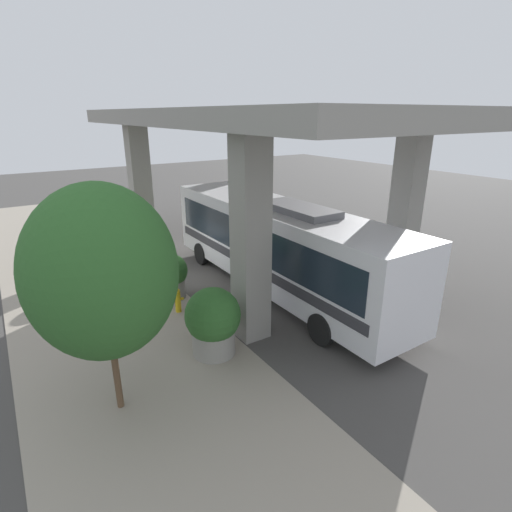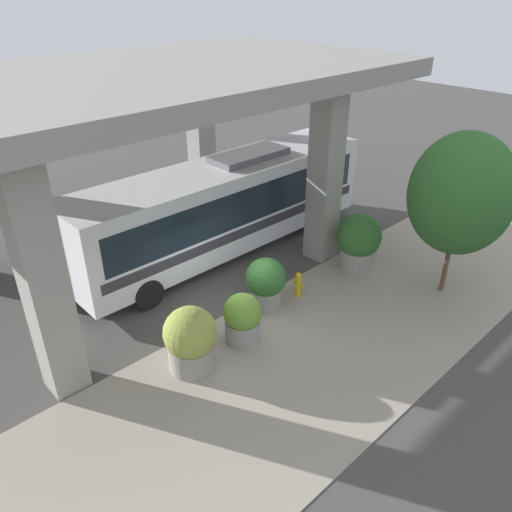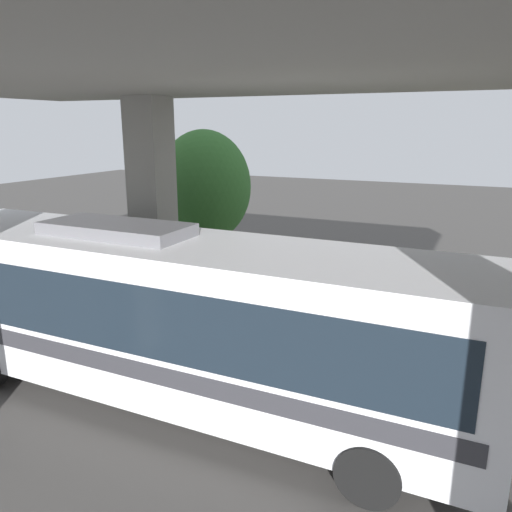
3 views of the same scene
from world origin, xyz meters
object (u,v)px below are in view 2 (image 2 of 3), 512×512
object	(u,v)px
fire_hydrant	(298,284)
planter_front	(358,241)
planter_extra	(242,318)
bus	(225,203)
planter_middle	(190,339)
planter_back	(266,283)
street_tree_near	(461,194)

from	to	relation	value
fire_hydrant	planter_front	bearing A→B (deg)	-92.59
planter_front	planter_extra	distance (m)	5.79
bus	planter_middle	distance (m)	6.67
planter_front	planter_back	xyz separation A→B (m)	(0.40, 4.17, -0.13)
bus	fire_hydrant	bearing A→B (deg)	174.90
planter_extra	fire_hydrant	bearing A→B (deg)	-81.16
planter_middle	fire_hydrant	bearing A→B (deg)	-85.52
planter_front	planter_middle	size ratio (longest dim) A/B	1.10
bus	planter_front	xyz separation A→B (m)	(-4.15, -2.60, -0.92)
planter_middle	planter_extra	xyz separation A→B (m)	(-0.08, -1.74, -0.16)
planter_back	planter_extra	xyz separation A→B (m)	(-0.71, 1.61, -0.15)
planter_front	street_tree_near	distance (m)	3.87
bus	planter_back	distance (m)	4.20
bus	fire_hydrant	distance (m)	4.31
planter_back	street_tree_near	bearing A→B (deg)	-123.84
planter_front	planter_middle	xyz separation A→B (m)	(-0.22, 7.52, -0.12)
fire_hydrant	planter_extra	world-z (taller)	planter_extra
planter_back	street_tree_near	world-z (taller)	street_tree_near
planter_front	bus	bearing A→B (deg)	32.02
fire_hydrant	planter_middle	bearing A→B (deg)	94.48
street_tree_near	fire_hydrant	bearing A→B (deg)	50.80
planter_front	planter_back	bearing A→B (deg)	84.50
planter_extra	planter_middle	bearing A→B (deg)	87.34
bus	street_tree_near	size ratio (longest dim) A/B	2.26
fire_hydrant	planter_back	xyz separation A→B (m)	(0.27, 1.21, 0.46)
bus	planter_extra	bearing A→B (deg)	144.50
planter_extra	street_tree_near	bearing A→B (deg)	-111.73
bus	planter_extra	xyz separation A→B (m)	(-4.46, 3.18, -1.20)
planter_back	street_tree_near	distance (m)	6.49
fire_hydrant	bus	bearing A→B (deg)	-5.10
bus	fire_hydrant	world-z (taller)	bus
planter_front	street_tree_near	bearing A→B (deg)	-164.87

